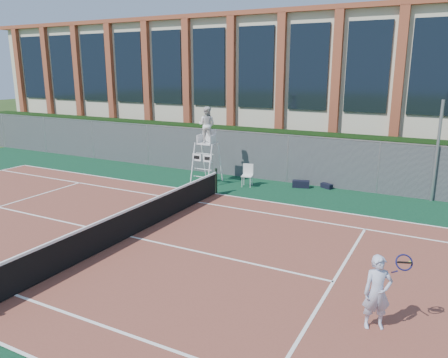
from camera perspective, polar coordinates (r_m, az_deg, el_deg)
The scene contains 13 objects.
ground at distance 14.13m, azimuth -12.16°, elevation -7.47°, with size 120.00×120.00×0.00m, color #233814.
apron at distance 14.85m, azimuth -9.68°, elevation -6.24°, with size 36.00×20.00×0.01m, color #0B311D.
tennis_court at distance 14.12m, azimuth -12.16°, elevation -7.40°, with size 23.77×10.97×0.02m, color brown.
tennis_net at distance 13.94m, azimuth -12.27°, elevation -5.42°, with size 0.10×11.30×1.10m.
fence at distance 21.03m, azimuth 3.18°, elevation 3.12°, with size 40.00×0.06×2.20m, color #595E60, non-canonical shape.
hedge at distance 22.10m, azimuth 4.48°, elevation 3.64°, with size 40.00×1.40×2.20m, color black.
building at distance 29.22m, azimuth 10.97°, elevation 12.02°, with size 45.00×10.60×8.22m.
steel_pole at distance 18.92m, azimuth 26.06°, elevation 3.22°, with size 0.12×0.12×4.01m, color #9EA0A5.
umpire_chair at distance 19.82m, azimuth -2.27°, elevation 6.81°, with size 0.99×1.52×3.54m.
plastic_chair at distance 19.57m, azimuth 3.11°, elevation 0.78°, with size 0.55×0.55×1.00m.
sports_bag_near at distance 19.67m, azimuth 10.00°, elevation -0.65°, with size 0.74×0.30×0.32m, color black.
sports_bag_far at distance 19.78m, azimuth 13.26°, elevation -0.88°, with size 0.53×0.23×0.21m, color black.
tennis_player at distance 9.50m, azimuth 19.42°, elevation -13.76°, with size 0.94×0.72×1.59m.
Camera 1 is at (8.60, -9.95, 5.15)m, focal length 35.00 mm.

